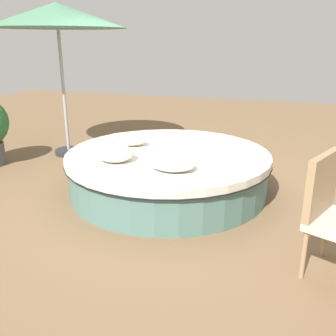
% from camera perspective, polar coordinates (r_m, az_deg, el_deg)
% --- Properties ---
extents(ground_plane, '(16.00, 16.00, 0.00)m').
position_cam_1_polar(ground_plane, '(4.73, 0.00, -3.50)').
color(ground_plane, brown).
extents(round_bed, '(2.48, 2.48, 0.51)m').
position_cam_1_polar(round_bed, '(4.63, 0.00, -0.51)').
color(round_bed, '#4C726B').
rests_on(round_bed, ground_plane).
extents(throw_pillow_0, '(0.53, 0.29, 0.16)m').
position_cam_1_polar(throw_pillow_0, '(4.88, -6.30, 4.39)').
color(throw_pillow_0, beige).
rests_on(throw_pillow_0, round_bed).
extents(throw_pillow_1, '(0.41, 0.38, 0.19)m').
position_cam_1_polar(throw_pillow_1, '(4.23, -8.09, 2.26)').
color(throw_pillow_1, white).
rests_on(throw_pillow_1, round_bed).
extents(throw_pillow_2, '(0.49, 0.37, 0.15)m').
position_cam_1_polar(throw_pillow_2, '(3.91, 0.64, 0.73)').
color(throw_pillow_2, white).
rests_on(throw_pillow_2, round_bed).
extents(patio_chair, '(0.67, 0.68, 0.98)m').
position_cam_1_polar(patio_chair, '(3.19, 23.94, -5.68)').
color(patio_chair, '#997A56').
rests_on(patio_chair, ground_plane).
extents(patio_umbrella, '(2.07, 2.07, 2.33)m').
position_cam_1_polar(patio_umbrella, '(6.23, -16.50, 21.16)').
color(patio_umbrella, '#262628').
rests_on(patio_umbrella, ground_plane).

